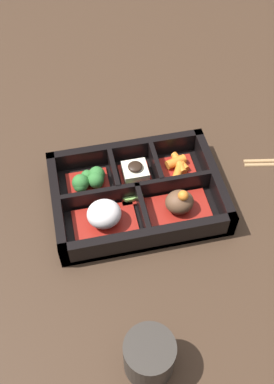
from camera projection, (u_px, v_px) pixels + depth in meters
ground_plane at (137, 201)px, 0.75m from camera, size 3.00×3.00×0.00m
bento_base at (137, 199)px, 0.74m from camera, size 0.27×0.19×0.01m
bento_rim at (137, 192)px, 0.73m from camera, size 0.27×0.19×0.05m
bowl_stew at (179, 204)px, 0.71m from camera, size 0.10×0.06×0.05m
bowl_rice at (104, 216)px, 0.69m from camera, size 0.10×0.06×0.05m
bowl_carrots at (178, 167)px, 0.77m from camera, size 0.06×0.06×0.02m
bowl_tofu at (135, 173)px, 0.75m from camera, size 0.05×0.06×0.03m
bowl_greens at (89, 181)px, 0.74m from camera, size 0.07×0.06×0.03m
bowl_pickles at (131, 195)px, 0.73m from camera, size 0.04×0.03×0.01m
tea_cup at (149, 356)px, 0.56m from camera, size 0.07×0.07×0.07m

